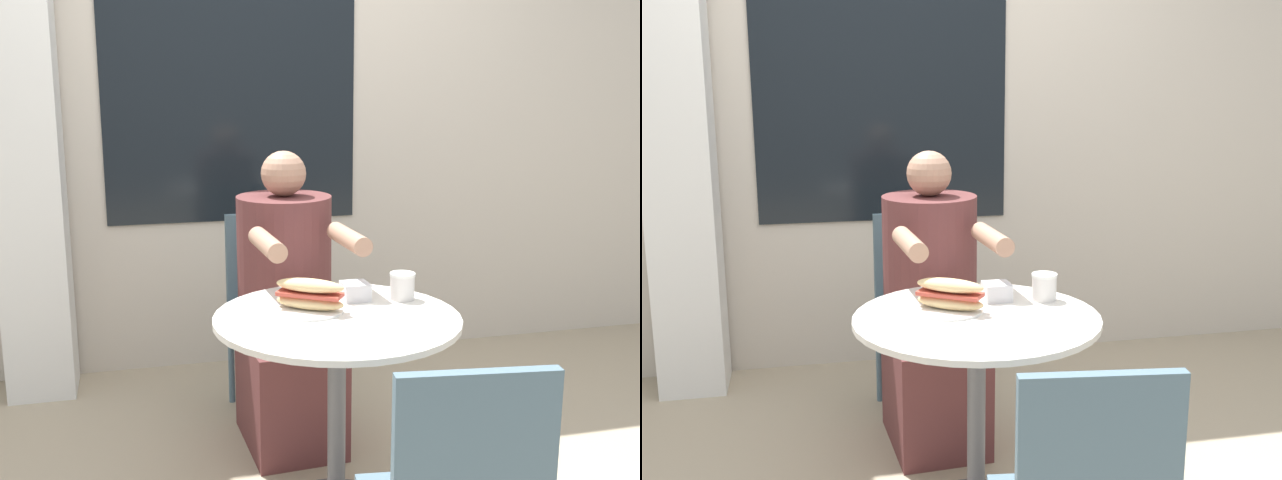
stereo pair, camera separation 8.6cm
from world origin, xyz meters
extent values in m
cube|color=beige|center=(0.00, 1.56, 1.40)|extent=(8.00, 0.08, 2.80)
cube|color=black|center=(-0.12, 1.52, 1.42)|extent=(1.24, 0.01, 1.33)
cube|color=silver|center=(-1.06, 1.36, 1.20)|extent=(0.30, 0.30, 2.40)
cylinder|color=beige|center=(0.00, 0.00, 0.70)|extent=(0.79, 0.79, 0.02)
cylinder|color=#515156|center=(0.00, 0.00, 0.36)|extent=(0.06, 0.06, 0.67)
cube|color=slate|center=(-0.04, 0.85, 0.44)|extent=(0.40, 0.40, 0.02)
cube|color=slate|center=(-0.05, 1.03, 0.66)|extent=(0.35, 0.05, 0.42)
cylinder|color=slate|center=(0.13, 0.70, 0.21)|extent=(0.03, 0.03, 0.43)
cylinder|color=slate|center=(-0.20, 0.68, 0.21)|extent=(0.03, 0.03, 0.43)
cylinder|color=slate|center=(0.11, 1.03, 0.21)|extent=(0.03, 0.03, 0.43)
cylinder|color=slate|center=(-0.22, 1.01, 0.21)|extent=(0.03, 0.03, 0.43)
cube|color=brown|center=(-0.04, 0.56, 0.23)|extent=(0.38, 0.49, 0.45)
cylinder|color=brown|center=(-0.04, 0.63, 0.73)|extent=(0.37, 0.37, 0.55)
sphere|color=tan|center=(-0.04, 0.63, 1.09)|extent=(0.18, 0.18, 0.18)
cylinder|color=tan|center=(0.13, 0.31, 0.89)|extent=(0.09, 0.30, 0.07)
cylinder|color=tan|center=(-0.17, 0.29, 0.89)|extent=(0.09, 0.30, 0.07)
cube|color=slate|center=(0.05, -0.89, 0.66)|extent=(0.35, 0.08, 0.42)
cylinder|color=white|center=(-0.07, 0.06, 0.72)|extent=(0.22, 0.22, 0.01)
ellipsoid|color=#DBB77A|center=(-0.07, 0.06, 0.74)|extent=(0.23, 0.19, 0.04)
cube|color=#B74233|center=(-0.07, 0.06, 0.77)|extent=(0.22, 0.18, 0.01)
ellipsoid|color=#DBB77A|center=(-0.07, 0.06, 0.80)|extent=(0.23, 0.19, 0.04)
cylinder|color=silver|center=(0.26, 0.12, 0.75)|extent=(0.08, 0.08, 0.08)
cylinder|color=white|center=(0.26, 0.12, 0.80)|extent=(0.09, 0.09, 0.01)
cube|color=silver|center=(0.11, 0.15, 0.74)|extent=(0.09, 0.09, 0.06)
camera|label=1|loc=(-0.61, -2.19, 1.45)|focal=42.00mm
camera|label=2|loc=(-0.53, -2.21, 1.45)|focal=42.00mm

